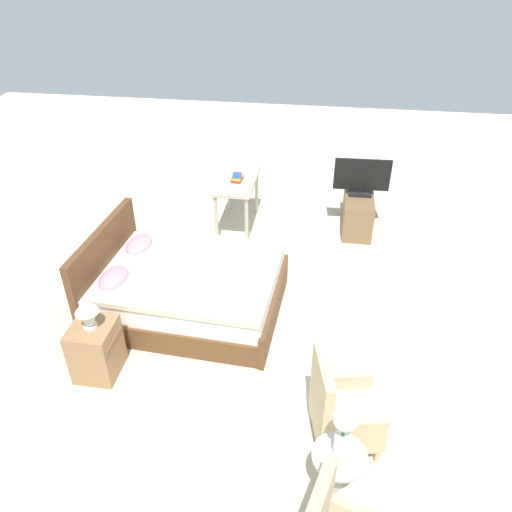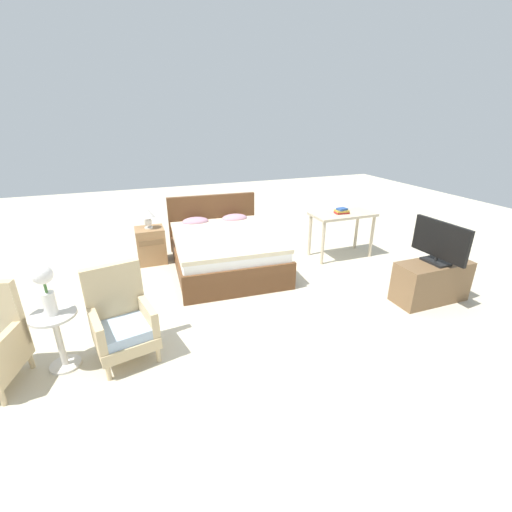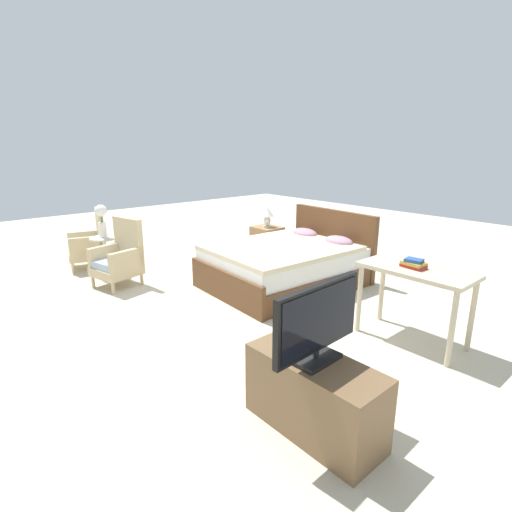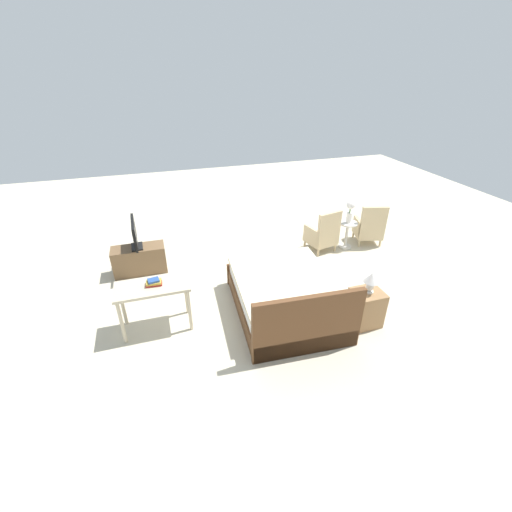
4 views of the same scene
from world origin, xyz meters
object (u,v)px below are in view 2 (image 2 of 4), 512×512
Objects in this scene: table_lamp at (147,215)px; armchair_by_window_right at (122,322)px; tv_flatscreen at (440,242)px; tv_stand at (431,282)px; side_table at (58,334)px; nightstand at (151,245)px; book_stack at (342,211)px; flower_vase at (45,285)px; vanity_desk at (342,220)px; bed at (224,249)px.

armchair_by_window_right is at bearing -101.09° from table_lamp.
tv_stand is at bearing -177.97° from tv_flatscreen.
armchair_by_window_right reaches higher than side_table.
book_stack is (2.98, -0.86, 0.50)m from nightstand.
flower_vase is 1.45× the size of table_lamp.
vanity_desk is at bearing 97.56° from tv_flatscreen.
nightstand is at bearing 66.25° from side_table.
book_stack is at bearing 20.05° from flower_vase.
tv_stand is (3.70, -0.23, -0.11)m from armchair_by_window_right.
tv_stand is 1.80m from book_stack.
bed is 2.02× the size of vanity_desk.
tv_flatscreen is (0.00, 0.00, 0.54)m from tv_stand.
tv_stand is 1.77m from vanity_desk.
bed reaches higher than side_table.
nightstand is (-1.05, 0.60, -0.01)m from bed.
side_table is (-2.07, -1.72, 0.06)m from bed.
tv_flatscreen is at bearing -3.52° from armchair_by_window_right.
armchair_by_window_right is 0.56m from side_table.
tv_flatscreen is (3.70, -0.23, 0.43)m from armchair_by_window_right.
flower_vase is at bearing -159.98° from vanity_desk.
bed is 3.62× the size of nightstand.
book_stack reaches higher than tv_stand.
armchair_by_window_right is at bearing -156.75° from book_stack.
nightstand is at bearing -90.00° from table_lamp.
tv_flatscreen is (3.25, -2.56, 0.01)m from table_lamp.
vanity_desk is at bearing 16.63° from book_stack.
tv_flatscreen is at bearing -81.28° from book_stack.
flower_vase reaches higher than table_lamp.
vanity_desk is (4.04, 1.47, -0.23)m from flower_vase.
table_lamp is (0.46, 2.33, 0.42)m from armchair_by_window_right.
side_table is 2.57m from table_lamp.
flower_vase is 2.06× the size of book_stack.
book_stack is (-0.26, 1.71, -0.01)m from tv_flatscreen.
book_stack is at bearing -16.00° from nightstand.
tv_stand is (2.19, -1.96, -0.03)m from bed.
nightstand is 3.14m from book_stack.
tv_flatscreen reaches higher than armchair_by_window_right.
table_lamp is at bearing 141.71° from tv_flatscreen.
armchair_by_window_right is at bearing -1.76° from flower_vase.
tv_flatscreen is at bearing -3.29° from flower_vase.
flower_vase reaches higher than nightstand.
tv_flatscreen reaches higher than book_stack.
side_table is 0.51m from flower_vase.
tv_stand is at bearing -81.35° from book_stack.
flower_vase is 4.31m from tv_stand.
book_stack is at bearing -163.37° from vanity_desk.
book_stack is (3.44, 1.48, 0.42)m from armchair_by_window_right.
table_lamp reaches higher than vanity_desk.
side_table is 4.28m from book_stack.
flower_vase reaches higher than side_table.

